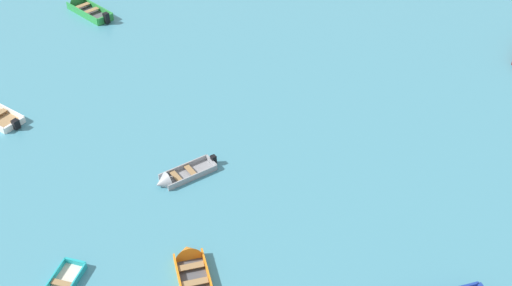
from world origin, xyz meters
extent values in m
cube|color=#4C4C51|center=(-0.68, 11.27, 0.04)|extent=(2.06, 2.79, 0.08)
cube|color=orange|center=(-1.17, 11.03, 0.16)|extent=(1.25, 2.47, 0.33)
cube|color=orange|center=(-0.19, 11.51, 0.16)|extent=(1.25, 2.47, 0.33)
cone|color=orange|center=(-1.29, 12.54, 0.18)|extent=(1.21, 1.02, 1.04)
cube|color=#937047|center=(-0.61, 11.14, 0.23)|extent=(1.00, 0.68, 0.03)
cube|color=#937047|center=(-0.96, 11.86, 0.23)|extent=(1.00, 0.68, 0.03)
cube|color=gray|center=(-2.59, 17.15, 0.04)|extent=(2.25, 2.27, 0.07)
cube|color=gray|center=(-2.27, 16.84, 0.15)|extent=(1.77, 1.80, 0.30)
cube|color=gray|center=(-2.90, 17.46, 0.15)|extent=(1.77, 1.80, 0.30)
cube|color=gray|center=(-1.72, 18.03, 0.15)|extent=(0.68, 0.67, 0.30)
cone|color=gray|center=(-3.49, 16.23, 0.16)|extent=(1.00, 1.00, 0.85)
cube|color=#937047|center=(-2.50, 17.24, 0.21)|extent=(0.75, 0.74, 0.03)
cube|color=#937047|center=(-3.00, 16.73, 0.21)|extent=(0.75, 0.74, 0.03)
cube|color=black|center=(-1.65, 18.10, 0.25)|extent=(0.32, 0.32, 0.41)
cube|color=#4C4C51|center=(-13.02, 31.12, 0.06)|extent=(3.34, 2.70, 0.12)
cube|color=#288C3D|center=(-13.34, 30.64, 0.23)|extent=(2.91, 1.95, 0.46)
cube|color=#288C3D|center=(-12.71, 31.60, 0.23)|extent=(2.91, 1.95, 0.46)
cube|color=#288C3D|center=(-11.59, 30.18, 0.23)|extent=(0.71, 1.00, 0.46)
cone|color=#288C3D|center=(-14.51, 32.10, 0.25)|extent=(1.26, 1.35, 1.10)
cube|color=#937047|center=(-12.87, 31.02, 0.32)|extent=(0.86, 1.05, 0.03)
cube|color=#937047|center=(-13.71, 31.57, 0.32)|extent=(0.86, 1.05, 0.03)
cube|color=black|center=(-11.47, 30.10, 0.39)|extent=(0.43, 0.42, 0.65)
cube|color=teal|center=(-5.88, 10.10, 0.15)|extent=(0.24, 2.39, 0.30)
cube|color=teal|center=(-5.35, 11.26, 0.15)|extent=(0.87, 0.16, 0.30)
cube|color=#937047|center=(-5.43, 10.19, 0.21)|extent=(0.80, 0.31, 0.03)
cube|color=white|center=(-13.02, 20.12, 0.17)|extent=(2.83, 1.34, 0.33)
cube|color=white|center=(-11.87, 18.94, 0.17)|extent=(0.60, 1.13, 0.33)
cube|color=black|center=(-11.75, 18.89, 0.28)|extent=(0.39, 0.40, 0.46)
camera|label=1|loc=(4.44, -3.29, 18.67)|focal=44.53mm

